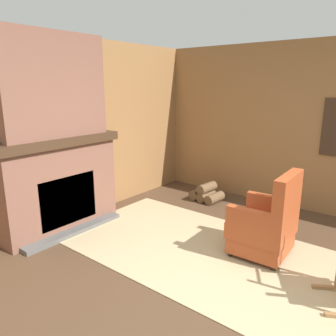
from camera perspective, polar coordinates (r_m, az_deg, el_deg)
name	(u,v)px	position (r m, az deg, el deg)	size (l,w,h in m)	color
ground_plane	(235,305)	(3.18, 11.51, -22.32)	(14.00, 14.00, 0.00)	#4C3523
wood_panel_wall_left	(47,134)	(4.54, -20.38, 5.51)	(0.06, 6.06, 2.52)	olive
wood_panel_wall_back	(330,130)	(5.23, 26.32, 5.99)	(6.06, 0.09, 2.52)	olive
fireplace_hearth	(61,185)	(4.49, -18.21, -2.78)	(0.56, 1.68, 1.24)	brown
chimney_breast	(52,86)	(4.32, -19.62, 13.35)	(0.31, 1.39, 1.25)	brown
area_rug	(209,253)	(3.92, 7.22, -14.45)	(3.62, 1.87, 0.01)	tan
armchair	(266,226)	(3.85, 16.72, -9.60)	(0.64, 0.67, 0.99)	#A84723
firewood_stack	(207,194)	(5.52, 6.77, -4.48)	(0.52, 0.42, 0.30)	brown
storage_case	(80,129)	(4.61, -15.02, 6.65)	(0.18, 0.26, 0.12)	black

